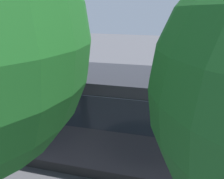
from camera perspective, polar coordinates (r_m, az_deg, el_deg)
ground_plane at (r=11.85m, az=7.81°, el=-5.96°), size 80.00×80.00×0.00m
tour_bus at (r=7.63m, az=-2.40°, el=-7.14°), size 9.45×3.23×3.25m
spectator_far_left at (r=10.22m, az=15.03°, el=-4.76°), size 0.58×0.35×1.66m
spectator_left at (r=10.12m, az=9.70°, el=-4.32°), size 0.57×0.38×1.72m
spectator_centre at (r=10.50m, az=3.38°, el=-3.37°), size 0.58×0.36×1.65m
spectator_right at (r=10.97m, az=-3.28°, el=-1.72°), size 0.58×0.34×1.82m
spectator_far_right at (r=11.43m, az=-9.23°, el=-1.52°), size 0.57×0.39×1.70m
parked_motorcycle_silver at (r=9.75m, az=21.51°, el=-10.02°), size 2.05×0.58×0.99m
parked_motorcycle_dark at (r=10.63m, az=-8.04°, el=-6.20°), size 2.05×0.58×0.99m
stunt_motorcycle at (r=14.28m, az=-6.90°, el=2.74°), size 1.93×1.10×1.58m
traffic_cone at (r=14.66m, az=3.90°, el=0.56°), size 0.34×0.34×0.63m
bay_line_a at (r=11.93m, az=23.34°, el=-7.29°), size 0.10×4.77×0.01m
bay_line_b at (r=11.92m, az=11.61°, el=-6.02°), size 0.10×4.50×0.01m
bay_line_c at (r=12.39m, az=0.37°, el=-4.56°), size 0.10×3.90×0.01m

